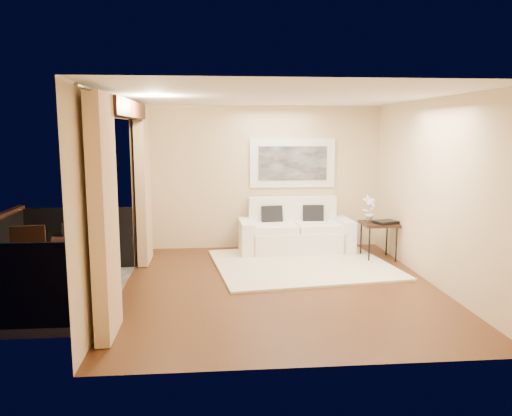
{
  "coord_description": "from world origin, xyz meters",
  "views": [
    {
      "loc": [
        -0.96,
        -6.91,
        2.25
      ],
      "look_at": [
        -0.29,
        0.67,
        1.05
      ],
      "focal_mm": 35.0,
      "sensor_mm": 36.0,
      "label": 1
    }
  ],
  "objects": [
    {
      "name": "balcony_chair_near",
      "position": [
        -3.37,
        -0.35,
        0.58
      ],
      "size": [
        0.49,
        0.5,
        1.0
      ],
      "rotation": [
        0.0,
        0.0,
        0.15
      ],
      "color": "black",
      "rests_on": "balcony"
    },
    {
      "name": "orchid",
      "position": [
        1.79,
        1.53,
        0.88
      ],
      "size": [
        0.29,
        0.23,
        0.47
      ],
      "primitive_type": "imported",
      "rotation": [
        0.0,
        0.0,
        0.3
      ],
      "color": "white",
      "rests_on": "side_table"
    },
    {
      "name": "glass_a",
      "position": [
        -2.78,
        0.17,
        0.8
      ],
      "size": [
        0.06,
        0.06,
        0.12
      ],
      "primitive_type": "cylinder",
      "color": "silver",
      "rests_on": "bistro_table"
    },
    {
      "name": "tray",
      "position": [
        2.02,
        1.32,
        0.67
      ],
      "size": [
        0.45,
        0.39,
        0.05
      ],
      "primitive_type": "cube",
      "rotation": [
        0.0,
        0.0,
        0.34
      ],
      "color": "black",
      "rests_on": "side_table"
    },
    {
      "name": "sofa",
      "position": [
        0.57,
        2.09,
        0.35
      ],
      "size": [
        2.08,
        0.95,
        0.99
      ],
      "rotation": [
        0.0,
        0.0,
        0.03
      ],
      "color": "white",
      "rests_on": "floor"
    },
    {
      "name": "bistro_table",
      "position": [
        -2.91,
        0.21,
        0.66
      ],
      "size": [
        0.77,
        0.77,
        0.74
      ],
      "rotation": [
        0.0,
        0.0,
        0.28
      ],
      "color": "black",
      "rests_on": "balcony"
    },
    {
      "name": "balcony",
      "position": [
        -3.31,
        0.0,
        0.18
      ],
      "size": [
        1.81,
        2.6,
        1.17
      ],
      "color": "#605B56",
      "rests_on": "ground"
    },
    {
      "name": "room_shell",
      "position": [
        -2.13,
        0.0,
        2.52
      ],
      "size": [
        5.0,
        6.4,
        5.0
      ],
      "color": "white",
      "rests_on": "ground"
    },
    {
      "name": "rug",
      "position": [
        0.52,
        1.1,
        0.02
      ],
      "size": [
        3.12,
        2.81,
        0.04
      ],
      "primitive_type": "cube",
      "rotation": [
        0.0,
        0.0,
        0.13
      ],
      "color": "#FBEECA",
      "rests_on": "floor"
    },
    {
      "name": "ice_bucket",
      "position": [
        -3.04,
        0.35,
        0.84
      ],
      "size": [
        0.18,
        0.18,
        0.2
      ],
      "primitive_type": "cylinder",
      "color": "silver",
      "rests_on": "bistro_table"
    },
    {
      "name": "balcony_chair_far",
      "position": [
        -2.67,
        0.14,
        0.57
      ],
      "size": [
        0.47,
        0.47,
        0.98
      ],
      "rotation": [
        0.0,
        0.0,
        3.26
      ],
      "color": "black",
      "rests_on": "balcony"
    },
    {
      "name": "glass_b",
      "position": [
        -2.7,
        0.22,
        0.8
      ],
      "size": [
        0.06,
        0.06,
        0.12
      ],
      "primitive_type": "cylinder",
      "color": "white",
      "rests_on": "bistro_table"
    },
    {
      "name": "vase",
      "position": [
        -2.92,
        0.06,
        0.83
      ],
      "size": [
        0.04,
        0.04,
        0.18
      ],
      "primitive_type": "cylinder",
      "color": "white",
      "rests_on": "bistro_table"
    },
    {
      "name": "candle",
      "position": [
        -2.82,
        0.38,
        0.77
      ],
      "size": [
        0.06,
        0.06,
        0.07
      ],
      "primitive_type": "cylinder",
      "color": "red",
      "rests_on": "bistro_table"
    },
    {
      "name": "curtains",
      "position": [
        -2.11,
        0.0,
        1.34
      ],
      "size": [
        0.16,
        4.8,
        2.64
      ],
      "color": "#DAB486",
      "rests_on": "ground"
    },
    {
      "name": "floor",
      "position": [
        0.0,
        0.0,
        0.0
      ],
      "size": [
        5.0,
        5.0,
        0.0
      ],
      "primitive_type": "plane",
      "color": "#553019",
      "rests_on": "ground"
    },
    {
      "name": "side_table",
      "position": [
        1.93,
        1.4,
        0.59
      ],
      "size": [
        0.6,
        0.6,
        0.65
      ],
      "rotation": [
        0.0,
        0.0,
        -0.01
      ],
      "color": "black",
      "rests_on": "floor"
    },
    {
      "name": "artwork",
      "position": [
        0.57,
        2.46,
        1.62
      ],
      "size": [
        1.62,
        0.07,
        0.92
      ],
      "color": "white",
      "rests_on": "room_shell"
    }
  ]
}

